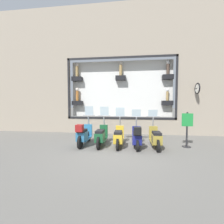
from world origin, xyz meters
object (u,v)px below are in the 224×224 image
at_px(scooter_yellow_2, 119,137).
at_px(scooter_teal_4, 84,135).
at_px(scooter_navy_1, 137,137).
at_px(scooter_green_3, 101,136).
at_px(shop_sign_post, 187,129).
at_px(scooter_olive_0, 155,138).

distance_m(scooter_yellow_2, scooter_teal_4, 1.54).
relative_size(scooter_navy_1, scooter_teal_4, 0.99).
bearing_deg(scooter_teal_4, scooter_yellow_2, -88.13).
bearing_deg(scooter_yellow_2, scooter_green_3, 89.62).
height_order(scooter_yellow_2, scooter_teal_4, scooter_teal_4).
distance_m(scooter_green_3, shop_sign_post, 3.68).
height_order(scooter_yellow_2, scooter_green_3, scooter_green_3).
bearing_deg(scooter_teal_4, scooter_green_3, -85.88).
distance_m(scooter_navy_1, scooter_yellow_2, 0.77).
relative_size(scooter_yellow_2, scooter_green_3, 0.99).
distance_m(scooter_teal_4, shop_sign_post, 4.45).
distance_m(scooter_yellow_2, shop_sign_post, 2.92).
height_order(scooter_olive_0, scooter_yellow_2, scooter_yellow_2).
distance_m(scooter_olive_0, scooter_navy_1, 0.77).
xyz_separation_m(scooter_navy_1, shop_sign_post, (0.33, -2.11, 0.34)).
xyz_separation_m(scooter_navy_1, scooter_teal_4, (0.02, 2.31, 0.03)).
relative_size(scooter_olive_0, scooter_teal_4, 0.99).
bearing_deg(scooter_olive_0, scooter_teal_4, 90.89).
bearing_deg(shop_sign_post, scooter_navy_1, 98.96).
height_order(scooter_navy_1, shop_sign_post, scooter_navy_1).
bearing_deg(scooter_navy_1, scooter_yellow_2, 84.82).
xyz_separation_m(scooter_yellow_2, scooter_green_3, (0.01, 0.77, 0.02)).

